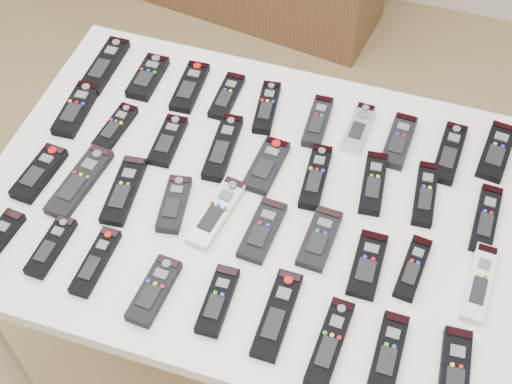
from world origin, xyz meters
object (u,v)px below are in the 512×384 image
(remote_22, at_px, (174,204))
(table, at_px, (256,212))
(remote_0, at_px, (105,65))
(remote_36, at_px, (388,353))
(remote_32, at_px, (154,291))
(remote_21, at_px, (124,190))
(remote_12, at_px, (168,140))
(remote_6, at_px, (359,128))
(remote_33, at_px, (218,301))
(remote_24, at_px, (262,230))
(remote_8, at_px, (449,153))
(remote_17, at_px, (425,194))
(remote_35, at_px, (330,343))
(remote_5, at_px, (318,122))
(remote_26, at_px, (367,264))
(remote_4, at_px, (267,107))
(remote_34, at_px, (277,315))
(remote_10, at_px, (76,109))
(remote_16, at_px, (373,183))
(remote_37, at_px, (455,373))
(remote_19, at_px, (39,173))
(remote_20, at_px, (80,182))
(remote_25, at_px, (320,238))
(remote_31, at_px, (96,262))
(remote_30, at_px, (51,247))
(remote_3, at_px, (227,96))
(remote_28, at_px, (479,283))
(remote_23, at_px, (217,212))
(remote_9, at_px, (497,151))
(remote_1, at_px, (148,77))
(remote_15, at_px, (316,177))
(remote_7, at_px, (399,141))
(remote_11, at_px, (115,127))
(remote_14, at_px, (267,165))
(remote_2, at_px, (190,87))
(remote_18, at_px, (486,219))

(remote_22, bearing_deg, table, 17.51)
(remote_0, xyz_separation_m, remote_36, (0.88, -0.58, -0.00))
(remote_32, bearing_deg, remote_21, 131.14)
(table, relative_size, remote_12, 8.08)
(remote_6, height_order, remote_33, same)
(remote_24, bearing_deg, remote_8, 48.07)
(remote_17, distance_m, remote_35, 0.44)
(table, distance_m, remote_5, 0.28)
(remote_22, relative_size, remote_26, 0.93)
(remote_5, xyz_separation_m, remote_8, (0.33, -0.00, -0.00))
(remote_4, relative_size, remote_34, 0.84)
(remote_6, relative_size, remote_10, 0.86)
(remote_0, bearing_deg, remote_33, -48.16)
(remote_16, xyz_separation_m, remote_32, (-0.37, -0.42, 0.00))
(remote_16, xyz_separation_m, remote_37, (0.25, -0.41, -0.00))
(remote_19, bearing_deg, remote_21, 8.99)
(remote_20, distance_m, remote_25, 0.57)
(remote_19, distance_m, remote_25, 0.67)
(remote_31, bearing_deg, remote_32, -9.88)
(remote_26, xyz_separation_m, remote_34, (-0.15, -0.17, 0.00))
(remote_4, relative_size, remote_30, 1.10)
(remote_3, xyz_separation_m, remote_25, (0.34, -0.35, 0.00))
(remote_26, bearing_deg, remote_28, 6.22)
(remote_21, height_order, remote_23, same)
(remote_9, height_order, remote_37, remote_37)
(remote_28, distance_m, remote_31, 0.81)
(remote_1, distance_m, remote_6, 0.57)
(remote_15, relative_size, remote_32, 1.14)
(remote_0, xyz_separation_m, remote_19, (0.01, -0.38, 0.00))
(remote_4, bearing_deg, remote_23, -98.83)
(remote_7, relative_size, remote_35, 0.87)
(remote_11, bearing_deg, remote_30, -82.34)
(remote_10, bearing_deg, remote_16, -3.36)
(remote_8, height_order, remote_35, remote_35)
(remote_9, distance_m, remote_24, 0.61)
(remote_5, height_order, remote_19, same)
(remote_3, xyz_separation_m, remote_34, (0.30, -0.56, 0.00))
(remote_8, relative_size, remote_28, 0.99)
(remote_0, xyz_separation_m, remote_31, (0.24, -0.56, -0.00))
(remote_8, xyz_separation_m, remote_24, (-0.36, -0.35, -0.00))
(remote_14, bearing_deg, remote_17, 9.21)
(remote_5, distance_m, remote_31, 0.64)
(remote_19, xyz_separation_m, remote_23, (0.43, 0.02, -0.00))
(remote_20, bearing_deg, remote_22, 7.33)
(remote_2, xyz_separation_m, remote_3, (0.10, -0.00, -0.00))
(remote_28, bearing_deg, remote_6, 137.24)
(remote_18, height_order, remote_36, remote_36)
(remote_2, xyz_separation_m, remote_24, (0.31, -0.37, -0.00))
(remote_3, height_order, remote_36, remote_36)
(remote_1, bearing_deg, remote_21, -75.48)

